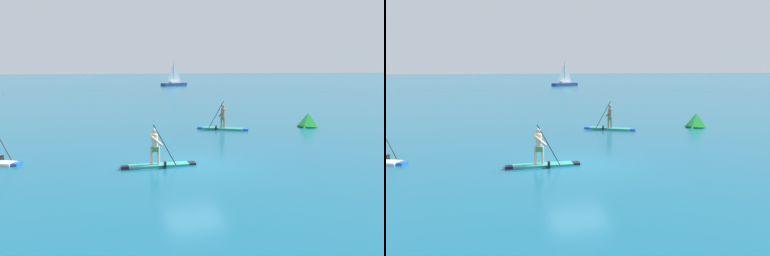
{
  "view_description": "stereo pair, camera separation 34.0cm",
  "coord_description": "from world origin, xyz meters",
  "views": [
    {
      "loc": [
        -4.36,
        -15.18,
        4.08
      ],
      "look_at": [
        1.23,
        4.7,
        0.79
      ],
      "focal_mm": 35.98,
      "sensor_mm": 36.0,
      "label": 1
    },
    {
      "loc": [
        -4.03,
        -15.27,
        4.08
      ],
      "look_at": [
        1.23,
        4.7,
        0.79
      ],
      "focal_mm": 35.98,
      "sensor_mm": 36.0,
      "label": 2
    }
  ],
  "objects": [
    {
      "name": "paddleboarder_mid_center",
      "position": [
        -1.52,
        0.12,
        0.38
      ],
      "size": [
        3.12,
        0.8,
        1.86
      ],
      "rotation": [
        0.0,
        0.0,
        -0.03
      ],
      "color": "teal",
      "rests_on": "ground"
    },
    {
      "name": "race_marker_buoy",
      "position": [
        10.38,
        7.82,
        0.42
      ],
      "size": [
        1.51,
        1.51,
        0.96
      ],
      "color": "green",
      "rests_on": "ground"
    },
    {
      "name": "ground",
      "position": [
        0.0,
        0.0,
        0.0
      ],
      "size": [
        440.0,
        440.0,
        0.0
      ],
      "primitive_type": "plane",
      "color": "#145B7A"
    },
    {
      "name": "paddleboarder_far_right",
      "position": [
        4.34,
        8.35,
        0.29
      ],
      "size": [
        3.1,
        2.12,
        1.93
      ],
      "rotation": [
        0.0,
        0.0,
        2.6
      ],
      "color": "teal",
      "rests_on": "ground"
    },
    {
      "name": "sailboat_right_horizon",
      "position": [
        14.65,
        66.97,
        0.65
      ],
      "size": [
        6.13,
        4.12,
        5.24
      ],
      "rotation": [
        0.0,
        0.0,
        0.44
      ],
      "color": "navy",
      "rests_on": "ground"
    }
  ]
}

